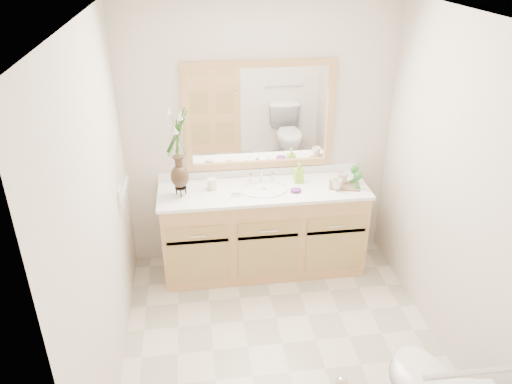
{
  "coord_description": "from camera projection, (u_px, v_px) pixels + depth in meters",
  "views": [
    {
      "loc": [
        -0.59,
        -2.83,
        2.81
      ],
      "look_at": [
        -0.12,
        0.65,
        0.99
      ],
      "focal_mm": 35.0,
      "sensor_mm": 36.0,
      "label": 1
    }
  ],
  "objects": [
    {
      "name": "wall_right",
      "position": [
        457.0,
        197.0,
        3.44
      ],
      "size": [
        0.02,
        2.6,
        2.4
      ],
      "primitive_type": "cube",
      "color": "white",
      "rests_on": "floor"
    },
    {
      "name": "switch_plate",
      "position": [
        120.0,
        195.0,
        3.93
      ],
      "size": [
        0.02,
        0.12,
        0.12
      ],
      "primitive_type": "cube",
      "color": "white",
      "rests_on": "wall_left"
    },
    {
      "name": "tray",
      "position": [
        344.0,
        186.0,
        4.4
      ],
      "size": [
        0.3,
        0.24,
        0.01
      ],
      "primitive_type": "cube",
      "rotation": [
        0.0,
        0.0,
        -0.29
      ],
      "color": "brown",
      "rests_on": "counter"
    },
    {
      "name": "mug_left",
      "position": [
        337.0,
        184.0,
        4.32
      ],
      "size": [
        0.11,
        0.11,
        0.09
      ],
      "primitive_type": "imported",
      "rotation": [
        0.0,
        0.0,
        -0.29
      ],
      "color": "beige",
      "rests_on": "tray"
    },
    {
      "name": "floor",
      "position": [
        282.0,
        343.0,
        3.85
      ],
      "size": [
        2.6,
        2.6,
        0.0
      ],
      "primitive_type": "plane",
      "color": "beige",
      "rests_on": "ground"
    },
    {
      "name": "sink",
      "position": [
        264.0,
        195.0,
        4.37
      ],
      "size": [
        0.38,
        0.34,
        0.23
      ],
      "color": "white",
      "rests_on": "counter"
    },
    {
      "name": "goblet_front",
      "position": [
        358.0,
        177.0,
        4.31
      ],
      "size": [
        0.07,
        0.07,
        0.15
      ],
      "color": "#257126",
      "rests_on": "tray"
    },
    {
      "name": "wall_front",
      "position": [
        343.0,
        353.0,
        2.16
      ],
      "size": [
        2.4,
        0.02,
        2.4
      ],
      "primitive_type": "cube",
      "color": "white",
      "rests_on": "floor"
    },
    {
      "name": "goblet_back",
      "position": [
        355.0,
        171.0,
        4.41
      ],
      "size": [
        0.07,
        0.07,
        0.16
      ],
      "color": "#257126",
      "rests_on": "tray"
    },
    {
      "name": "soap_bottle",
      "position": [
        299.0,
        173.0,
        4.45
      ],
      "size": [
        0.08,
        0.08,
        0.16
      ],
      "primitive_type": "imported",
      "rotation": [
        0.0,
        0.0,
        0.07
      ],
      "color": "#8ED632",
      "rests_on": "counter"
    },
    {
      "name": "wall_back",
      "position": [
        259.0,
        137.0,
        4.44
      ],
      "size": [
        2.4,
        0.02,
        2.4
      ],
      "primitive_type": "cube",
      "color": "white",
      "rests_on": "floor"
    },
    {
      "name": "tumbler",
      "position": [
        212.0,
        184.0,
        4.33
      ],
      "size": [
        0.08,
        0.08,
        0.1
      ],
      "primitive_type": "cylinder",
      "color": "beige",
      "rests_on": "counter"
    },
    {
      "name": "flower_vase",
      "position": [
        177.0,
        140.0,
        4.02
      ],
      "size": [
        0.18,
        0.18,
        0.74
      ],
      "rotation": [
        0.0,
        0.0,
        0.02
      ],
      "color": "black",
      "rests_on": "counter"
    },
    {
      "name": "grab_bar",
      "position": [
        478.0,
        372.0,
        2.39
      ],
      "size": [
        0.55,
        0.03,
        0.03
      ],
      "primitive_type": "cylinder",
      "rotation": [
        0.0,
        1.57,
        0.0
      ],
      "color": "silver",
      "rests_on": "wall_front"
    },
    {
      "name": "wall_left",
      "position": [
        100.0,
        220.0,
        3.16
      ],
      "size": [
        0.02,
        2.6,
        2.4
      ],
      "primitive_type": "cube",
      "color": "white",
      "rests_on": "floor"
    },
    {
      "name": "vanity",
      "position": [
        263.0,
        231.0,
        4.56
      ],
      "size": [
        1.8,
        0.55,
        0.8
      ],
      "color": "tan",
      "rests_on": "floor"
    },
    {
      "name": "ceiling",
      "position": [
        293.0,
        18.0,
        2.75
      ],
      "size": [
        2.4,
        2.6,
        0.02
      ],
      "primitive_type": "cube",
      "color": "white",
      "rests_on": "wall_back"
    },
    {
      "name": "purple_dish",
      "position": [
        296.0,
        190.0,
        4.3
      ],
      "size": [
        0.11,
        0.09,
        0.03
      ],
      "primitive_type": "ellipsoid",
      "rotation": [
        0.0,
        0.0,
        -0.15
      ],
      "color": "#602672",
      "rests_on": "counter"
    },
    {
      "name": "mug_right",
      "position": [
        342.0,
        177.0,
        4.42
      ],
      "size": [
        0.14,
        0.14,
        0.11
      ],
      "primitive_type": "imported",
      "rotation": [
        0.0,
        0.0,
        0.65
      ],
      "color": "beige",
      "rests_on": "tray"
    },
    {
      "name": "soap_dish",
      "position": [
        236.0,
        194.0,
        4.26
      ],
      "size": [
        0.09,
        0.09,
        0.03
      ],
      "color": "beige",
      "rests_on": "counter"
    },
    {
      "name": "mirror",
      "position": [
        260.0,
        116.0,
        4.33
      ],
      "size": [
        1.32,
        0.04,
        0.97
      ],
      "color": "white",
      "rests_on": "wall_back"
    },
    {
      "name": "counter",
      "position": [
        264.0,
        190.0,
        4.37
      ],
      "size": [
        1.84,
        0.57,
        0.03
      ],
      "primitive_type": "cube",
      "color": "white",
      "rests_on": "vanity"
    }
  ]
}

